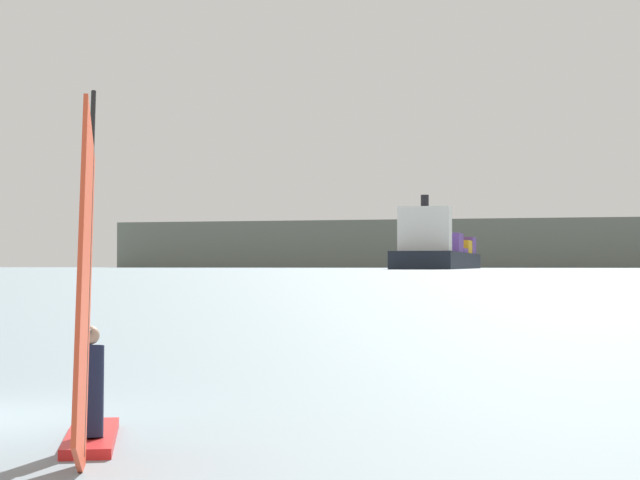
% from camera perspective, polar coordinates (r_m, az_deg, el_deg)
% --- Properties ---
extents(windsurfer, '(2.15, 3.68, 4.38)m').
position_cam_1_polar(windsurfer, '(12.11, -12.46, -5.89)').
color(windsurfer, red).
rests_on(windsurfer, ground_plane).
extents(cargo_ship, '(49.73, 187.81, 37.28)m').
position_cam_1_polar(cargo_ship, '(598.04, 6.54, -0.73)').
color(cargo_ship, black).
rests_on(cargo_ship, ground_plane).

